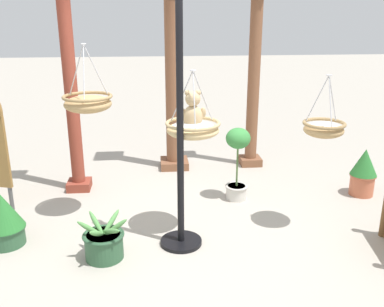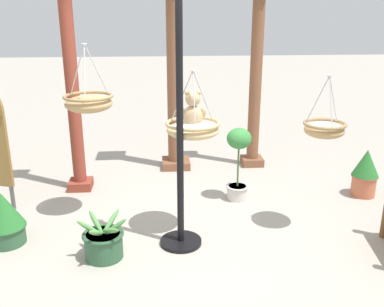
{
  "view_description": "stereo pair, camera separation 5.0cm",
  "coord_description": "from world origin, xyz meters",
  "px_view_note": "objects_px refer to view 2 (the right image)",
  "views": [
    {
      "loc": [
        -0.4,
        -4.21,
        2.35
      ],
      "look_at": [
        0.01,
        0.03,
        0.94
      ],
      "focal_mm": 40.21,
      "sensor_mm": 36.0,
      "label": 1
    },
    {
      "loc": [
        -0.35,
        -4.22,
        2.35
      ],
      "look_at": [
        0.01,
        0.03,
        0.94
      ],
      "focal_mm": 40.21,
      "sensor_mm": 36.0,
      "label": 2
    }
  ],
  "objects_px": {
    "greenhouse_pillar_left": "(175,72)",
    "teddy_bear": "(193,112)",
    "hanging_basket_with_teddy": "(193,129)",
    "potted_plant_tall_leafy": "(238,160)",
    "hanging_basket_right_low": "(324,129)",
    "greenhouse_pillar_right": "(72,82)",
    "greenhouse_pillar_far_back": "(256,79)",
    "potted_plant_broad_leaf": "(4,218)",
    "hanging_basket_left_high": "(89,102)",
    "potted_plant_fern_front": "(104,242)",
    "display_pole_central": "(180,169)",
    "potted_plant_conical_shrub": "(365,172)"
  },
  "relations": [
    {
      "from": "greenhouse_pillar_left",
      "to": "teddy_bear",
      "type": "bearing_deg",
      "value": -87.68
    },
    {
      "from": "hanging_basket_with_teddy",
      "to": "potted_plant_tall_leafy",
      "type": "bearing_deg",
      "value": 51.7
    },
    {
      "from": "hanging_basket_right_low",
      "to": "greenhouse_pillar_right",
      "type": "relative_size",
      "value": 0.21
    },
    {
      "from": "potted_plant_tall_leafy",
      "to": "greenhouse_pillar_far_back",
      "type": "bearing_deg",
      "value": 69.64
    },
    {
      "from": "greenhouse_pillar_far_back",
      "to": "potted_plant_broad_leaf",
      "type": "relative_size",
      "value": 4.93
    },
    {
      "from": "hanging_basket_left_high",
      "to": "greenhouse_pillar_far_back",
      "type": "distance_m",
      "value": 2.8
    },
    {
      "from": "greenhouse_pillar_far_back",
      "to": "potted_plant_fern_front",
      "type": "xyz_separation_m",
      "value": [
        -2.07,
        -2.59,
        -1.21
      ]
    },
    {
      "from": "greenhouse_pillar_far_back",
      "to": "potted_plant_tall_leafy",
      "type": "height_order",
      "value": "greenhouse_pillar_far_back"
    },
    {
      "from": "display_pole_central",
      "to": "potted_plant_fern_front",
      "type": "bearing_deg",
      "value": -165.48
    },
    {
      "from": "greenhouse_pillar_right",
      "to": "potted_plant_conical_shrub",
      "type": "height_order",
      "value": "greenhouse_pillar_right"
    },
    {
      "from": "potted_plant_fern_front",
      "to": "potted_plant_tall_leafy",
      "type": "distance_m",
      "value": 2.08
    },
    {
      "from": "potted_plant_fern_front",
      "to": "potted_plant_conical_shrub",
      "type": "height_order",
      "value": "potted_plant_conical_shrub"
    },
    {
      "from": "greenhouse_pillar_right",
      "to": "potted_plant_conical_shrub",
      "type": "bearing_deg",
      "value": -8.37
    },
    {
      "from": "hanging_basket_left_high",
      "to": "hanging_basket_right_low",
      "type": "xyz_separation_m",
      "value": [
        2.51,
        -0.55,
        -0.21
      ]
    },
    {
      "from": "potted_plant_tall_leafy",
      "to": "potted_plant_broad_leaf",
      "type": "bearing_deg",
      "value": -160.88
    },
    {
      "from": "greenhouse_pillar_left",
      "to": "potted_plant_fern_front",
      "type": "height_order",
      "value": "greenhouse_pillar_left"
    },
    {
      "from": "potted_plant_fern_front",
      "to": "teddy_bear",
      "type": "bearing_deg",
      "value": 26.93
    },
    {
      "from": "hanging_basket_right_low",
      "to": "potted_plant_conical_shrub",
      "type": "xyz_separation_m",
      "value": [
        0.98,
        0.86,
        -0.85
      ]
    },
    {
      "from": "hanging_basket_right_low",
      "to": "greenhouse_pillar_right",
      "type": "distance_m",
      "value": 3.19
    },
    {
      "from": "hanging_basket_with_teddy",
      "to": "greenhouse_pillar_left",
      "type": "xyz_separation_m",
      "value": [
        -0.09,
        2.13,
        0.3
      ]
    },
    {
      "from": "display_pole_central",
      "to": "potted_plant_conical_shrub",
      "type": "bearing_deg",
      "value": 22.8
    },
    {
      "from": "greenhouse_pillar_left",
      "to": "potted_plant_conical_shrub",
      "type": "relative_size",
      "value": 4.8
    },
    {
      "from": "teddy_bear",
      "to": "greenhouse_pillar_left",
      "type": "height_order",
      "value": "greenhouse_pillar_left"
    },
    {
      "from": "display_pole_central",
      "to": "greenhouse_pillar_left",
      "type": "relative_size",
      "value": 0.85
    },
    {
      "from": "display_pole_central",
      "to": "hanging_basket_left_high",
      "type": "bearing_deg",
      "value": 142.53
    },
    {
      "from": "greenhouse_pillar_left",
      "to": "potted_plant_conical_shrub",
      "type": "height_order",
      "value": "greenhouse_pillar_left"
    },
    {
      "from": "hanging_basket_with_teddy",
      "to": "greenhouse_pillar_left",
      "type": "relative_size",
      "value": 0.23
    },
    {
      "from": "greenhouse_pillar_right",
      "to": "potted_plant_broad_leaf",
      "type": "xyz_separation_m",
      "value": [
        -0.54,
        -1.45,
        -1.2
      ]
    },
    {
      "from": "greenhouse_pillar_far_back",
      "to": "potted_plant_conical_shrub",
      "type": "xyz_separation_m",
      "value": [
        1.22,
        -1.33,
        -1.04
      ]
    },
    {
      "from": "greenhouse_pillar_right",
      "to": "greenhouse_pillar_far_back",
      "type": "relative_size",
      "value": 1.08
    },
    {
      "from": "potted_plant_fern_front",
      "to": "hanging_basket_left_high",
      "type": "bearing_deg",
      "value": 101.35
    },
    {
      "from": "greenhouse_pillar_right",
      "to": "potted_plant_fern_front",
      "type": "relative_size",
      "value": 6.02
    },
    {
      "from": "display_pole_central",
      "to": "potted_plant_broad_leaf",
      "type": "distance_m",
      "value": 1.93
    },
    {
      "from": "hanging_basket_right_low",
      "to": "potted_plant_conical_shrub",
      "type": "height_order",
      "value": "hanging_basket_right_low"
    },
    {
      "from": "teddy_bear",
      "to": "hanging_basket_right_low",
      "type": "distance_m",
      "value": 1.4
    },
    {
      "from": "teddy_bear",
      "to": "hanging_basket_right_low",
      "type": "relative_size",
      "value": 0.61
    },
    {
      "from": "hanging_basket_left_high",
      "to": "potted_plant_conical_shrub",
      "type": "bearing_deg",
      "value": 5.07
    },
    {
      "from": "potted_plant_tall_leafy",
      "to": "display_pole_central",
      "type": "bearing_deg",
      "value": -126.72
    },
    {
      "from": "teddy_bear",
      "to": "greenhouse_pillar_right",
      "type": "distance_m",
      "value": 1.98
    },
    {
      "from": "hanging_basket_left_high",
      "to": "potted_plant_tall_leafy",
      "type": "distance_m",
      "value": 2.0
    },
    {
      "from": "hanging_basket_with_teddy",
      "to": "greenhouse_pillar_far_back",
      "type": "xyz_separation_m",
      "value": [
        1.14,
        2.14,
        0.18
      ]
    },
    {
      "from": "hanging_basket_right_low",
      "to": "potted_plant_fern_front",
      "type": "height_order",
      "value": "hanging_basket_right_low"
    },
    {
      "from": "display_pole_central",
      "to": "potted_plant_fern_front",
      "type": "xyz_separation_m",
      "value": [
        -0.78,
        -0.2,
        -0.67
      ]
    },
    {
      "from": "hanging_basket_with_teddy",
      "to": "greenhouse_pillar_far_back",
      "type": "relative_size",
      "value": 0.25
    },
    {
      "from": "display_pole_central",
      "to": "hanging_basket_right_low",
      "type": "bearing_deg",
      "value": 7.16
    },
    {
      "from": "greenhouse_pillar_left",
      "to": "potted_plant_fern_front",
      "type": "relative_size",
      "value": 6.02
    },
    {
      "from": "teddy_bear",
      "to": "hanging_basket_left_high",
      "type": "height_order",
      "value": "hanging_basket_left_high"
    },
    {
      "from": "greenhouse_pillar_left",
      "to": "potted_plant_tall_leafy",
      "type": "height_order",
      "value": "greenhouse_pillar_left"
    },
    {
      "from": "hanging_basket_with_teddy",
      "to": "potted_plant_broad_leaf",
      "type": "distance_m",
      "value": 2.19
    },
    {
      "from": "greenhouse_pillar_right",
      "to": "potted_plant_tall_leafy",
      "type": "bearing_deg",
      "value": -14.22
    }
  ]
}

